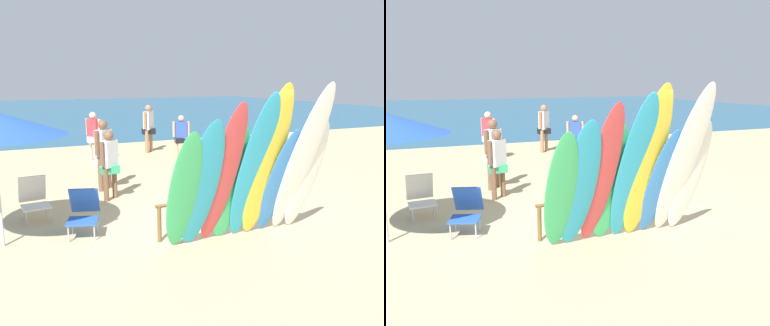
# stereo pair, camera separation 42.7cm
# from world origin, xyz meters

# --- Properties ---
(ground) EXTENTS (60.00, 60.00, 0.00)m
(ground) POSITION_xyz_m (0.00, 14.00, 0.00)
(ground) COLOR tan
(ocean_water) EXTENTS (60.00, 40.00, 0.02)m
(ocean_water) POSITION_xyz_m (0.00, 30.70, 0.01)
(ocean_water) COLOR #235B7F
(ocean_water) RESTS_ON ground
(surfboard_rack) EXTENTS (2.72, 0.07, 0.65)m
(surfboard_rack) POSITION_xyz_m (0.00, 0.00, 0.50)
(surfboard_rack) COLOR brown
(surfboard_rack) RESTS_ON ground
(surfboard_green_0) EXTENTS (0.54, 0.98, 1.98)m
(surfboard_green_0) POSITION_xyz_m (-1.16, -0.69, 0.99)
(surfboard_green_0) COLOR #38B266
(surfboard_green_0) RESTS_ON ground
(surfboard_teal_1) EXTENTS (0.59, 1.01, 2.13)m
(surfboard_teal_1) POSITION_xyz_m (-0.88, -0.72, 1.07)
(surfboard_teal_1) COLOR #289EC6
(surfboard_teal_1) RESTS_ON ground
(surfboard_red_2) EXTENTS (0.55, 1.12, 2.36)m
(surfboard_red_2) POSITION_xyz_m (-0.52, -0.71, 1.18)
(surfboard_red_2) COLOR #D13D42
(surfboard_red_2) RESTS_ON ground
(surfboard_green_3) EXTENTS (0.58, 0.75, 2.04)m
(surfboard_green_3) POSITION_xyz_m (-0.29, -0.55, 1.02)
(surfboard_green_3) COLOR #38B266
(surfboard_green_3) RESTS_ON ground
(surfboard_teal_4) EXTENTS (0.61, 1.07, 2.49)m
(surfboard_teal_4) POSITION_xyz_m (0.03, -0.70, 1.24)
(surfboard_teal_4) COLOR #289EC6
(surfboard_teal_4) RESTS_ON ground
(surfboard_yellow_5) EXTENTS (0.60, 1.05, 2.62)m
(surfboard_yellow_5) POSITION_xyz_m (0.27, -0.71, 1.31)
(surfboard_yellow_5) COLOR yellow
(surfboard_yellow_5) RESTS_ON ground
(surfboard_blue_6) EXTENTS (0.52, 0.92, 1.91)m
(surfboard_blue_6) POSITION_xyz_m (0.59, -0.62, 0.96)
(surfboard_blue_6) COLOR #337AD1
(surfboard_blue_6) RESTS_ON ground
(surfboard_white_7) EXTENTS (0.58, 1.25, 2.63)m
(surfboard_white_7) POSITION_xyz_m (0.89, -0.80, 1.31)
(surfboard_white_7) COLOR white
(surfboard_white_7) RESTS_ON ground
(surfboard_white_8) EXTENTS (0.63, 0.86, 2.03)m
(surfboard_white_8) POSITION_xyz_m (1.17, -0.62, 1.01)
(surfboard_white_8) COLOR white
(surfboard_white_8) RESTS_ON ground
(beachgoer_by_water) EXTENTS (0.49, 0.48, 1.71)m
(beachgoer_by_water) POSITION_xyz_m (-1.39, 3.63, 0.98)
(beachgoer_by_water) COLOR brown
(beachgoer_by_water) RESTS_ON ground
(beachgoer_strolling) EXTENTS (0.42, 0.51, 1.61)m
(beachgoer_strolling) POSITION_xyz_m (-0.90, 7.35, 0.93)
(beachgoer_strolling) COLOR beige
(beachgoer_strolling) RESTS_ON ground
(beachgoer_midbeach) EXTENTS (0.54, 0.31, 1.49)m
(beachgoer_midbeach) POSITION_xyz_m (1.75, 6.27, 0.86)
(beachgoer_midbeach) COLOR tan
(beachgoer_midbeach) RESTS_ON ground
(beachgoer_near_rack) EXTENTS (0.49, 0.50, 1.74)m
(beachgoer_near_rack) POSITION_xyz_m (1.26, 8.16, 1.00)
(beachgoer_near_rack) COLOR #9E704C
(beachgoer_near_rack) RESTS_ON ground
(beachgoer_photographing) EXTENTS (0.47, 0.41, 1.55)m
(beachgoer_photographing) POSITION_xyz_m (-1.46, 2.75, 0.89)
(beachgoer_photographing) COLOR brown
(beachgoer_photographing) RESTS_ON ground
(beach_chair_red) EXTENTS (0.69, 0.84, 0.80)m
(beach_chair_red) POSITION_xyz_m (-2.36, 0.89, 0.42)
(beach_chair_red) COLOR #B7B7BC
(beach_chair_red) RESTS_ON ground
(beach_chair_blue) EXTENTS (0.56, 0.68, 0.84)m
(beach_chair_blue) POSITION_xyz_m (-3.10, 2.05, 0.43)
(beach_chair_blue) COLOR #B7B7BC
(beach_chair_blue) RESTS_ON ground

